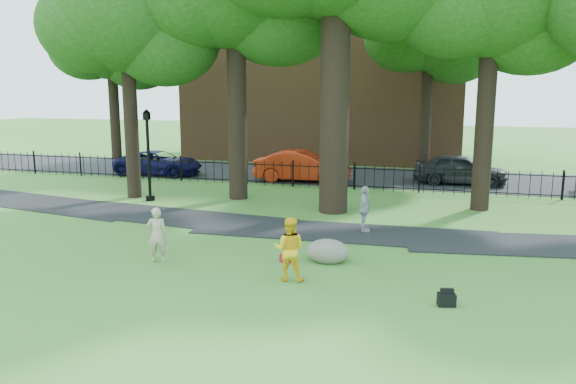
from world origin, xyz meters
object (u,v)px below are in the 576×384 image
(man, at_px, (289,249))
(boulder, at_px, (328,249))
(red_sedan, at_px, (302,166))
(lamppost, at_px, (148,156))
(woman, at_px, (157,235))

(man, relative_size, boulder, 1.37)
(red_sedan, bearing_deg, man, -171.58)
(boulder, relative_size, lamppost, 0.30)
(lamppost, bearing_deg, woman, -62.95)
(lamppost, bearing_deg, man, -47.37)
(woman, distance_m, boulder, 4.74)
(woman, relative_size, boulder, 1.31)
(man, xyz_separation_m, boulder, (0.61, 1.76, -0.47))
(boulder, height_order, lamppost, lamppost)
(woman, relative_size, lamppost, 0.40)
(man, bearing_deg, red_sedan, -81.70)
(lamppost, height_order, red_sedan, lamppost)
(boulder, bearing_deg, woman, -163.93)
(boulder, relative_size, red_sedan, 0.25)
(woman, bearing_deg, man, 149.06)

